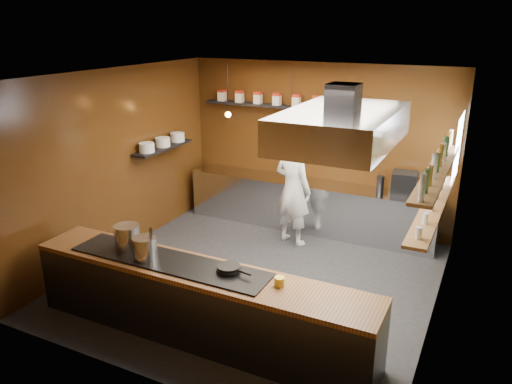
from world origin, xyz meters
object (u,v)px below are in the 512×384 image
Objects in this scene: extractor_hood at (342,127)px; chef at (293,190)px; espresso_machine at (404,184)px; stockpot_large at (127,237)px; stockpot_small at (145,248)px.

extractor_hood is 2.76m from chef.
stockpot_large is at bearing -130.93° from espresso_machine.
espresso_machine is at bearing 53.88° from stockpot_large.
extractor_hood reaches higher than chef.
stockpot_small is 0.15× the size of chef.
espresso_machine is at bearing 82.02° from extractor_hood.
extractor_hood is 2.98m from stockpot_large.
stockpot_large is at bearing -154.27° from extractor_hood.
extractor_hood is 2.76m from stockpot_small.
stockpot_large is (-2.36, -1.14, -1.41)m from extractor_hood.
stockpot_small is at bearing -147.34° from extractor_hood.
espresso_machine reaches higher than stockpot_small.
stockpot_large is 3.17m from chef.
extractor_hood is 1.03× the size of chef.
extractor_hood is at bearing 32.66° from stockpot_small.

